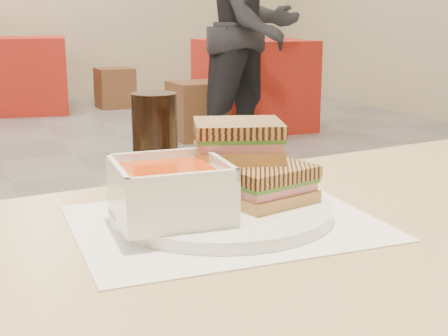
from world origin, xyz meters
name	(u,v)px	position (x,y,z in m)	size (l,w,h in m)	color
main_table	(347,315)	(0.14, -2.10, 0.64)	(1.26, 0.82, 0.75)	tan
tray_liner	(225,223)	(0.01, -2.01, 0.75)	(0.39, 0.31, 0.00)	white
plate	(222,209)	(0.01, -1.98, 0.76)	(0.29, 0.29, 0.02)	white
soup_bowl	(170,193)	(-0.07, -2.01, 0.80)	(0.14, 0.14, 0.07)	white
panini_lower	(267,184)	(0.07, -2.00, 0.79)	(0.13, 0.12, 0.05)	tan
panini_upper	(238,140)	(0.05, -1.95, 0.84)	(0.14, 0.13, 0.05)	tan
cola_glass	(155,142)	(-0.02, -1.82, 0.82)	(0.07, 0.07, 0.15)	black
bg_table_1	(253,84)	(2.21, 2.37, 0.39)	(0.94, 0.94, 0.78)	#AE1B18
bg_table_2	(23,75)	(0.44, 4.22, 0.39)	(1.00, 1.00, 0.77)	#AE1B18
bg_chair_1l	(198,110)	(1.57, 2.11, 0.23)	(0.43, 0.43, 0.47)	brown
bg_chair_1r	(265,98)	(2.50, 2.68, 0.21)	(0.47, 0.47, 0.43)	brown
bg_chair_2r	(115,88)	(1.39, 4.12, 0.22)	(0.39, 0.39, 0.43)	brown
patron_b	(256,27)	(1.73, 1.36, 0.92)	(1.10, 1.00, 1.83)	black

